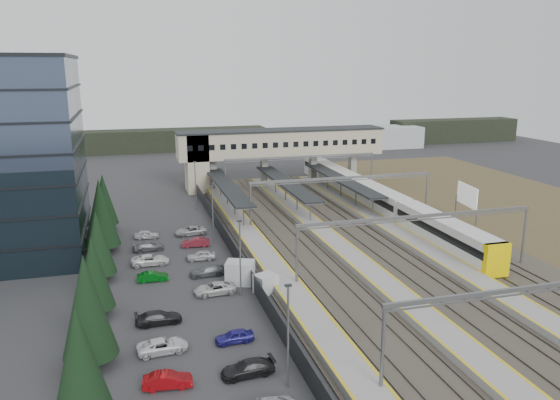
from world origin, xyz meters
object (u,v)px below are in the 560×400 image
object	(u,v)px
relay_cabin_near	(240,272)
relay_cabin_far	(266,284)
train	(374,197)
footbridge	(267,147)
billboard	(467,197)

from	to	relation	value
relay_cabin_near	relay_cabin_far	distance (m)	3.78
train	footbridge	bearing A→B (deg)	119.13
relay_cabin_far	relay_cabin_near	bearing A→B (deg)	123.12
relay_cabin_near	relay_cabin_far	bearing A→B (deg)	-56.88
relay_cabin_far	billboard	bearing A→B (deg)	26.89
relay_cabin_near	footbridge	xyz separation A→B (m)	(15.08, 46.66, 6.69)
relay_cabin_near	billboard	distance (m)	41.25
relay_cabin_near	relay_cabin_far	size ratio (longest dim) A/B	1.34
relay_cabin_near	footbridge	distance (m)	49.49
relay_cabin_far	train	world-z (taller)	train
footbridge	train	size ratio (longest dim) A/B	0.64
footbridge	train	distance (m)	25.91
relay_cabin_far	train	distance (m)	37.58
relay_cabin_near	billboard	bearing A→B (deg)	21.66
relay_cabin_near	footbridge	world-z (taller)	footbridge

